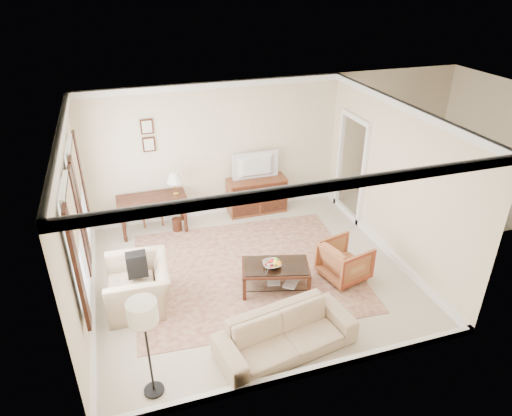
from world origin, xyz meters
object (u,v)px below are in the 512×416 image
coffee_table (275,271)px  club_armchair (138,279)px  striped_armchair (345,259)px  sofa (286,329)px  tv (257,158)px  sideboard (257,195)px  writing_desk (152,203)px

coffee_table → club_armchair: bearing=172.9°
striped_armchair → club_armchair: (-3.51, 0.35, 0.12)m
club_armchair → sofa: club_armchair is taller
tv → club_armchair: tv is taller
coffee_table → sofa: sofa is taller
striped_armchair → sofa: 2.09m
club_armchair → sofa: bearing=51.5°
coffee_table → striped_armchair: 1.27m
coffee_table → striped_armchair: (1.27, -0.07, 0.01)m
club_armchair → sofa: 2.53m
sideboard → tv: (0.00, -0.02, 0.89)m
tv → sofa: bearing=77.8°
club_armchair → tv: bearing=134.3°
tv → striped_armchair: bearing=104.3°
club_armchair → sofa: (1.90, -1.67, -0.11)m
coffee_table → sofa: bearing=-103.8°
coffee_table → writing_desk: bearing=123.9°
sofa → tv: bearing=67.9°
writing_desk → tv: tv is taller
coffee_table → sofa: (-0.34, -1.39, 0.03)m
writing_desk → sofa: sofa is taller
sideboard → coffee_table: 2.82m
writing_desk → tv: (2.29, 0.15, 0.64)m
writing_desk → tv: bearing=3.7°
writing_desk → striped_armchair: striped_armchair is taller
sideboard → sofa: size_ratio=0.64×
sideboard → club_armchair: (-2.79, -2.49, 0.10)m
writing_desk → club_armchair: size_ratio=1.22×
tv → writing_desk: bearing=3.7°
striped_armchair → tv: bearing=0.7°
writing_desk → club_armchair: club_armchair is taller
writing_desk → club_armchair: 2.37m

